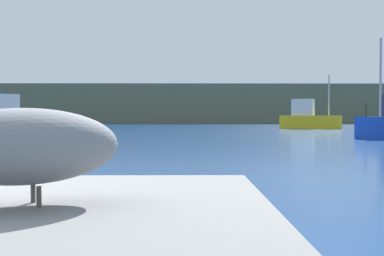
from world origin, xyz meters
The scene contains 4 objects.
hillside_backdrop centered at (0.00, 75.62, 3.08)m, with size 140.00×13.03×6.16m, color #5B664C.
pelican centered at (1.20, -0.90, 1.01)m, with size 1.39×1.03×0.84m.
fishing_boat_yellow centered at (13.57, 40.49, 0.97)m, with size 5.70×3.78×4.97m.
fishing_boat_white centered at (-7.74, 22.36, 0.82)m, with size 7.63×5.08×4.23m.
Camera 1 is at (2.18, -3.77, 1.19)m, focal length 44.51 mm.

